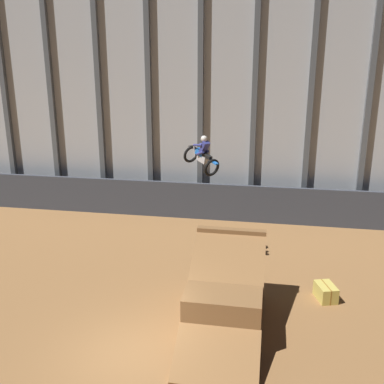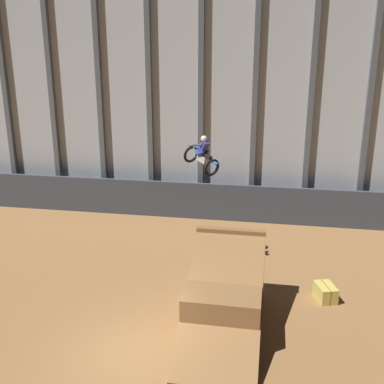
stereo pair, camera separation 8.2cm
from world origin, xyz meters
name	(u,v)px [view 1 (the left image)]	position (x,y,z in m)	size (l,w,h in m)	color
ground_plane	(132,356)	(0.00, 0.00, 0.00)	(60.00, 60.00, 0.00)	olive
arena_back_wall	(201,99)	(0.00, 12.80, 6.26)	(32.00, 0.40, 12.51)	#ADB2B7
lower_barrier	(197,201)	(0.00, 11.76, 0.99)	(31.36, 0.20, 1.97)	#383D47
dirt_ramp	(227,291)	(2.51, 2.49, 0.97)	(2.39, 5.20, 2.86)	brown
rider_bike_solo	(202,156)	(1.00, 6.78, 4.56)	(1.69, 1.65, 1.59)	black
hay_bale_trackside	(326,292)	(5.90, 4.29, 0.28)	(0.84, 1.04, 0.57)	#CCB751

